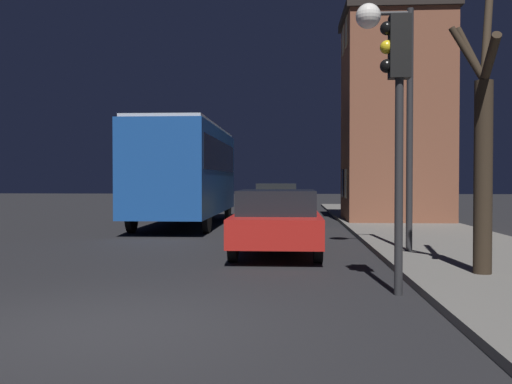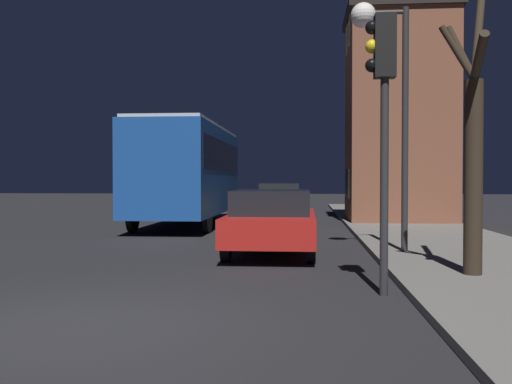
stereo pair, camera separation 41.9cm
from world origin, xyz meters
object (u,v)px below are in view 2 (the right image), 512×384
streetlamp (380,59)px  car_mid_lane (280,201)px  bus (189,167)px  car_near_lane (272,220)px  bare_tree (473,148)px  traffic_light (382,94)px

streetlamp → car_mid_lane: bearing=103.9°
bus → car_near_lane: bus is taller
bus → car_mid_lane: (3.22, 2.62, -1.34)m
streetlamp → car_near_lane: size_ratio=1.16×
bare_tree → car_near_lane: size_ratio=1.03×
bus → car_mid_lane: bus is taller
car_mid_lane → bare_tree: bearing=-74.5°
bus → car_mid_lane: bearing=39.1°
streetlamp → bare_tree: 3.80m
streetlamp → traffic_light: size_ratio=1.34×
streetlamp → car_near_lane: 4.24m
bare_tree → car_mid_lane: bare_tree is taller
car_mid_lane → traffic_light: bearing=-81.9°
traffic_light → bus: bearing=113.7°
bare_tree → bus: (-6.97, 10.90, -0.05)m
bus → streetlamp: bearing=-53.7°
bare_tree → car_near_lane: bearing=136.5°
traffic_light → bus: size_ratio=0.45×
bare_tree → car_mid_lane: 14.10m
car_mid_lane → streetlamp: bearing=-76.1°
bare_tree → bus: 12.94m
bare_tree → bus: bare_tree is taller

